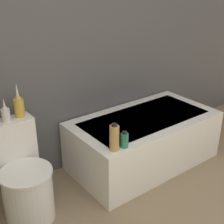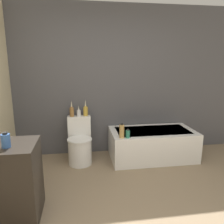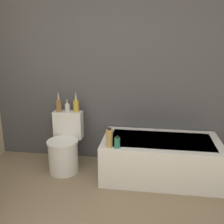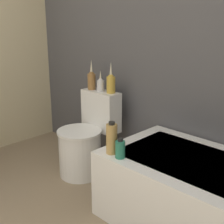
% 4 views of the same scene
% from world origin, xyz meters
% --- Properties ---
extents(wall_back_tiled, '(6.40, 0.06, 2.60)m').
position_xyz_m(wall_back_tiled, '(0.00, 2.35, 1.30)').
color(wall_back_tiled, '#4C4C51').
rests_on(wall_back_tiled, ground_plane).
extents(bathtub, '(1.43, 0.77, 0.50)m').
position_xyz_m(bathtub, '(0.80, 1.91, 0.25)').
color(bathtub, white).
rests_on(bathtub, ground).
extents(toilet, '(0.40, 0.55, 0.74)m').
position_xyz_m(toilet, '(-0.43, 1.92, 0.31)').
color(toilet, white).
rests_on(toilet, ground).
extents(vase_gold, '(0.07, 0.07, 0.28)m').
position_xyz_m(vase_gold, '(-0.55, 2.11, 0.84)').
color(vase_gold, olive).
rests_on(vase_gold, toilet).
extents(vase_silver, '(0.07, 0.07, 0.19)m').
position_xyz_m(vase_silver, '(-0.43, 2.12, 0.81)').
color(vase_silver, silver).
rests_on(vase_silver, toilet).
extents(vase_bronze, '(0.08, 0.08, 0.28)m').
position_xyz_m(vase_bronze, '(-0.32, 2.14, 0.84)').
color(vase_bronze, gold).
rests_on(vase_bronze, toilet).
extents(shampoo_bottle_tall, '(0.08, 0.08, 0.23)m').
position_xyz_m(shampoo_bottle_tall, '(0.21, 1.61, 0.61)').
color(shampoo_bottle_tall, tan).
rests_on(shampoo_bottle_tall, bathtub).
extents(shampoo_bottle_short, '(0.06, 0.06, 0.14)m').
position_xyz_m(shampoo_bottle_short, '(0.30, 1.60, 0.56)').
color(shampoo_bottle_short, '#267259').
rests_on(shampoo_bottle_short, bathtub).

